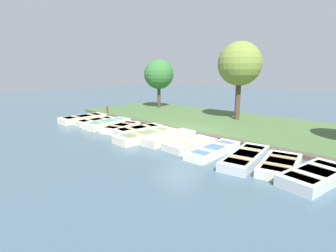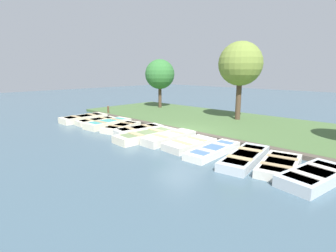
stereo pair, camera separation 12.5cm
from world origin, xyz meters
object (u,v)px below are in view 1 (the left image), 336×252
Objects in this scene: rowboat_0 at (83,118)px; rowboat_3 at (121,127)px; rowboat_6 at (169,138)px; rowboat_8 at (214,150)px; rowboat_9 at (245,157)px; rowboat_5 at (146,135)px; rowboat_7 at (190,144)px; rowboat_11 at (315,176)px; rowboat_1 at (96,121)px; park_tree_left at (240,64)px; rowboat_4 at (138,130)px; rowboat_10 at (280,165)px; rowboat_2 at (107,124)px; park_tree_far_left at (159,74)px; mooring_post_near at (107,111)px.

rowboat_3 is (-0.19, 4.29, -0.04)m from rowboat_0.
rowboat_0 is 8.32m from rowboat_6.
rowboat_9 reaches higher than rowboat_8.
rowboat_5 reaches higher than rowboat_7.
rowboat_9 is 2.64m from rowboat_11.
rowboat_1 is at bearing -92.18° from rowboat_8.
rowboat_9 reaches higher than rowboat_1.
rowboat_9 is at bearing 93.74° from rowboat_1.
park_tree_left is at bearing -125.99° from rowboat_11.
rowboat_11 is (-0.21, 8.16, -0.01)m from rowboat_5.
rowboat_7 is (-0.39, 2.67, -0.03)m from rowboat_5.
rowboat_4 reaches higher than rowboat_3.
rowboat_10 is at bearing 91.22° from rowboat_0.
rowboat_4 is 0.97× the size of rowboat_8.
rowboat_1 is 12.58m from rowboat_10.
rowboat_1 is at bearing -99.22° from rowboat_9.
rowboat_2 is at bearing 92.23° from rowboat_1.
rowboat_5 is 11.27m from park_tree_far_left.
rowboat_7 is (0.00, 8.37, 0.01)m from rowboat_1.
rowboat_5 is at bearing 70.08° from mooring_post_near.
mooring_post_near is at bearing -105.90° from rowboat_5.
rowboat_0 is at bearing -99.78° from rowboat_10.
park_tree_left is at bearing 168.74° from rowboat_4.
rowboat_4 is 3.88× the size of mooring_post_near.
rowboat_0 is 11.73m from park_tree_left.
park_tree_far_left is (-7.74, -3.00, 3.04)m from rowboat_2.
rowboat_10 is (-0.11, 9.70, -0.01)m from rowboat_3.
rowboat_5 is 1.16× the size of rowboat_6.
rowboat_11 is 17.55m from park_tree_far_left.
rowboat_11 is (0.31, 1.28, 0.03)m from rowboat_10.
rowboat_0 reaches higher than rowboat_6.
rowboat_9 is (0.07, 4.32, -0.03)m from rowboat_6.
park_tree_left reaches higher than rowboat_3.
rowboat_2 reaches higher than rowboat_7.
rowboat_9 is (-0.06, 1.50, 0.01)m from rowboat_8.
rowboat_0 is 0.90× the size of rowboat_5.
rowboat_0 reaches higher than rowboat_8.
rowboat_0 is 1.11× the size of rowboat_10.
rowboat_3 is (-0.05, 1.41, -0.04)m from rowboat_2.
park_tree_left is (-7.23, 3.95, 3.86)m from rowboat_3.
rowboat_4 is (-0.44, 5.63, -0.03)m from rowboat_0.
rowboat_7 is at bearing 91.00° from rowboat_0.
rowboat_9 is (-0.03, 11.23, 0.01)m from rowboat_1.
rowboat_6 is 0.56× the size of park_tree_left.
rowboat_2 is 5.43m from rowboat_6.
rowboat_7 is at bearing 93.58° from rowboat_1.
rowboat_4 reaches higher than rowboat_1.
park_tree_left is at bearing -158.02° from rowboat_9.
rowboat_5 is 4.05m from rowboat_8.
rowboat_5 is 8.62m from park_tree_left.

